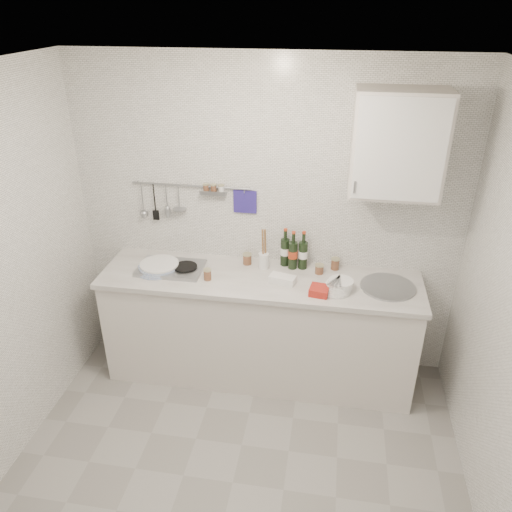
# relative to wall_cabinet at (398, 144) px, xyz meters

# --- Properties ---
(floor) EXTENTS (3.00, 3.00, 0.00)m
(floor) POSITION_rel_wall_cabinet_xyz_m (-0.90, -1.22, -1.95)
(floor) COLOR gray
(floor) RESTS_ON ground
(ceiling) EXTENTS (3.00, 3.00, 0.00)m
(ceiling) POSITION_rel_wall_cabinet_xyz_m (-0.90, -1.22, 0.55)
(ceiling) COLOR silver
(ceiling) RESTS_ON back_wall
(back_wall) EXTENTS (3.00, 0.02, 2.50)m
(back_wall) POSITION_rel_wall_cabinet_xyz_m (-0.90, 0.18, -0.70)
(back_wall) COLOR silver
(back_wall) RESTS_ON floor
(counter) EXTENTS (2.44, 0.64, 0.96)m
(counter) POSITION_rel_wall_cabinet_xyz_m (-0.89, -0.12, -1.52)
(counter) COLOR silver
(counter) RESTS_ON floor
(wall_rail) EXTENTS (0.98, 0.09, 0.34)m
(wall_rail) POSITION_rel_wall_cabinet_xyz_m (-1.50, 0.15, -0.52)
(wall_rail) COLOR #93969B
(wall_rail) RESTS_ON back_wall
(wall_cabinet) EXTENTS (0.60, 0.38, 0.70)m
(wall_cabinet) POSITION_rel_wall_cabinet_xyz_m (0.00, 0.00, 0.00)
(wall_cabinet) COLOR silver
(wall_cabinet) RESTS_ON back_wall
(plate_stack_hob) EXTENTS (0.33, 0.32, 0.06)m
(plate_stack_hob) POSITION_rel_wall_cabinet_xyz_m (-1.70, -0.14, -1.00)
(plate_stack_hob) COLOR #557AC1
(plate_stack_hob) RESTS_ON counter
(plate_stack_sink) EXTENTS (0.23, 0.22, 0.09)m
(plate_stack_sink) POSITION_rel_wall_cabinet_xyz_m (-0.31, -0.23, -0.99)
(plate_stack_sink) COLOR white
(plate_stack_sink) RESTS_ON counter
(wine_bottles) EXTENTS (0.22, 0.12, 0.31)m
(wine_bottles) POSITION_rel_wall_cabinet_xyz_m (-0.67, 0.08, -0.87)
(wine_bottles) COLOR black
(wine_bottles) RESTS_ON counter
(butter_dish) EXTENTS (0.21, 0.14, 0.06)m
(butter_dish) POSITION_rel_wall_cabinet_xyz_m (-0.72, -0.17, -1.00)
(butter_dish) COLOR white
(butter_dish) RESTS_ON counter
(strawberry_punnet) EXTENTS (0.15, 0.15, 0.06)m
(strawberry_punnet) POSITION_rel_wall_cabinet_xyz_m (-0.44, -0.29, -1.00)
(strawberry_punnet) COLOR red
(strawberry_punnet) RESTS_ON counter
(utensil_crock) EXTENTS (0.08, 0.08, 0.34)m
(utensil_crock) POSITION_rel_wall_cabinet_xyz_m (-0.89, 0.03, -0.95)
(utensil_crock) COLOR white
(utensil_crock) RESTS_ON counter
(jar_a) EXTENTS (0.07, 0.07, 0.09)m
(jar_a) POSITION_rel_wall_cabinet_xyz_m (-1.03, 0.07, -0.98)
(jar_a) COLOR brown
(jar_a) RESTS_ON counter
(jar_b) EXTENTS (0.07, 0.07, 0.09)m
(jar_b) POSITION_rel_wall_cabinet_xyz_m (-0.34, 0.10, -0.98)
(jar_b) COLOR brown
(jar_b) RESTS_ON counter
(jar_c) EXTENTS (0.07, 0.07, 0.08)m
(jar_c) POSITION_rel_wall_cabinet_xyz_m (-0.46, 0.01, -0.99)
(jar_c) COLOR brown
(jar_c) RESTS_ON counter
(jar_d) EXTENTS (0.06, 0.06, 0.09)m
(jar_d) POSITION_rel_wall_cabinet_xyz_m (-1.28, -0.22, -0.99)
(jar_d) COLOR brown
(jar_d) RESTS_ON counter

